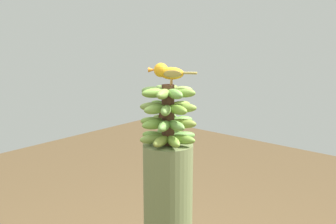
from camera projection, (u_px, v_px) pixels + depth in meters
banana_bunch at (168, 115)px, 1.68m from camera, size 0.26×0.26×0.26m
perched_bird at (167, 72)px, 1.65m from camera, size 0.19×0.13×0.09m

